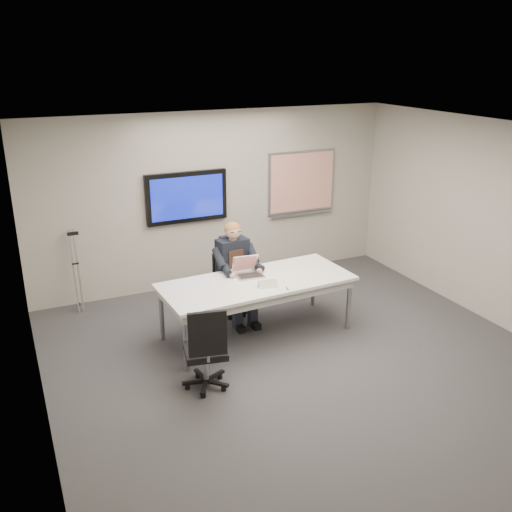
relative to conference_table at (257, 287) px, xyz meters
name	(u,v)px	position (x,y,z in m)	size (l,w,h in m)	color
floor	(304,364)	(0.20, -0.97, -0.70)	(6.00, 6.00, 0.02)	#333335
ceiling	(312,135)	(0.20, -0.97, 2.10)	(6.00, 6.00, 0.02)	silver
wall_back	(216,199)	(0.20, 2.03, 0.70)	(6.00, 0.02, 2.80)	#A49F94
wall_left	(32,303)	(-2.80, -0.97, 0.70)	(0.02, 6.00, 2.80)	#A49F94
wall_right	(500,226)	(3.20, -0.97, 0.70)	(0.02, 6.00, 2.80)	#A49F94
conference_table	(257,287)	(0.00, 0.00, 0.00)	(2.61, 1.20, 0.79)	white
tv_display	(187,197)	(-0.30, 1.98, 0.80)	(1.30, 0.09, 0.80)	black
whiteboard	(302,183)	(1.75, 2.00, 0.83)	(1.25, 0.08, 1.10)	#909398
office_chair_far	(231,295)	(-0.08, 0.76, -0.41)	(0.57, 0.57, 0.93)	black
office_chair_near	(206,363)	(-1.08, -0.98, -0.37)	(0.59, 0.59, 1.05)	black
seated_person	(238,283)	(-0.06, 0.51, -0.13)	(0.46, 0.79, 1.41)	#1D2231
crutch	(76,269)	(-2.08, 1.83, -0.06)	(0.17, 0.33, 1.28)	#A3A5AA
laptop	(248,270)	(-0.03, 0.23, 0.15)	(0.38, 0.37, 0.26)	#B6B6B8
name_tent	(268,284)	(0.03, -0.26, 0.14)	(0.25, 0.07, 0.10)	white
pen	(287,288)	(0.24, -0.41, 0.10)	(0.01, 0.01, 0.13)	black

